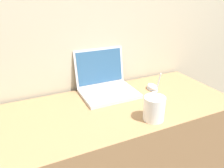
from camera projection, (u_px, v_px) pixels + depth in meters
name	position (u px, v px, depth m)	size (l,w,h in m)	color
desk	(111.00, 159.00, 1.31)	(1.37, 0.56, 0.71)	#936D47
laptop	(106.00, 84.00, 1.32)	(0.32, 0.29, 0.24)	silver
drink_cup	(154.00, 108.00, 1.03)	(0.10, 0.10, 0.24)	white
computer_mouse	(152.00, 87.00, 1.36)	(0.06, 0.09, 0.04)	white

